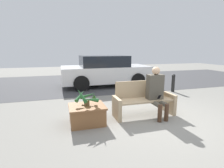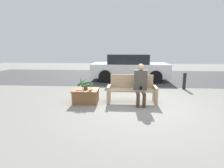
# 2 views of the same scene
# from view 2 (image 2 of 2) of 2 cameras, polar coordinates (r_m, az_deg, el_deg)

# --- Properties ---
(ground_plane) EXTENTS (30.00, 30.00, 0.00)m
(ground_plane) POSITION_cam_2_polar(r_m,az_deg,el_deg) (5.44, 9.37, -7.38)
(ground_plane) COLOR gray
(road_surface) EXTENTS (20.00, 6.00, 0.01)m
(road_surface) POSITION_cam_2_polar(r_m,az_deg,el_deg) (10.97, 6.74, 2.42)
(road_surface) COLOR #424244
(road_surface) RESTS_ON ground_plane
(bench) EXTENTS (1.60, 0.53, 0.89)m
(bench) POSITION_cam_2_polar(r_m,az_deg,el_deg) (5.77, 6.47, -1.95)
(bench) COLOR tan
(bench) RESTS_ON ground_plane
(person_seated) EXTENTS (0.41, 0.60, 1.28)m
(person_seated) POSITION_cam_2_polar(r_m,az_deg,el_deg) (5.56, 9.29, 0.45)
(person_seated) COLOR #4C473D
(person_seated) RESTS_ON ground_plane
(planter_box) EXTENTS (0.82, 0.70, 0.44)m
(planter_box) POSITION_cam_2_polar(r_m,az_deg,el_deg) (5.81, -8.52, -3.64)
(planter_box) COLOR brown
(planter_box) RESTS_ON ground_plane
(potted_plant) EXTENTS (0.55, 0.56, 0.42)m
(potted_plant) POSITION_cam_2_polar(r_m,az_deg,el_deg) (5.72, -8.57, 0.19)
(potted_plant) COLOR brown
(potted_plant) RESTS_ON planter_box
(parked_car) EXTENTS (4.11, 1.98, 1.43)m
(parked_car) POSITION_cam_2_polar(r_m,az_deg,el_deg) (9.74, 5.67, 5.44)
(parked_car) COLOR silver
(parked_car) RESTS_ON ground_plane
(bollard_post) EXTENTS (0.15, 0.15, 0.73)m
(bollard_post) POSITION_cam_2_polar(r_m,az_deg,el_deg) (8.16, 22.59, 1.09)
(bollard_post) COLOR black
(bollard_post) RESTS_ON ground_plane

